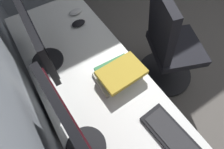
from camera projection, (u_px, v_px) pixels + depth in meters
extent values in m
cube|color=white|center=(105.00, 99.00, 1.02)|extent=(1.95, 0.62, 0.03)
cylinder|color=silver|center=(80.00, 31.00, 1.80)|extent=(0.05, 0.05, 0.70)
cylinder|color=silver|center=(33.00, 52.00, 1.66)|extent=(0.05, 0.05, 0.70)
cube|color=white|center=(96.00, 108.00, 1.37)|extent=(0.40, 0.50, 0.69)
cube|color=silver|center=(122.00, 93.00, 1.44)|extent=(0.37, 0.01, 0.61)
cylinder|color=black|center=(86.00, 147.00, 0.86)|extent=(0.20, 0.20, 0.01)
cylinder|color=black|center=(85.00, 145.00, 0.81)|extent=(0.04, 0.04, 0.10)
cube|color=black|center=(77.00, 135.00, 0.64)|extent=(0.52, 0.06, 0.32)
cube|color=#330F14|center=(81.00, 133.00, 0.64)|extent=(0.47, 0.03, 0.28)
cylinder|color=black|center=(48.00, 60.00, 1.13)|extent=(0.20, 0.20, 0.01)
cylinder|color=black|center=(45.00, 55.00, 1.09)|extent=(0.04, 0.04, 0.10)
cube|color=black|center=(33.00, 33.00, 0.92)|extent=(0.55, 0.05, 0.28)
cube|color=black|center=(36.00, 32.00, 0.93)|extent=(0.50, 0.03, 0.25)
cube|color=black|center=(178.00, 143.00, 0.87)|extent=(0.43, 0.17, 0.02)
cube|color=#2D2D30|center=(179.00, 143.00, 0.86)|extent=(0.39, 0.14, 0.00)
ellipsoid|color=black|center=(78.00, 23.00, 1.29)|extent=(0.06, 0.10, 0.03)
ellipsoid|color=silver|center=(76.00, 12.00, 1.36)|extent=(0.06, 0.10, 0.03)
cube|color=beige|center=(117.00, 76.00, 1.07)|extent=(0.19, 0.26, 0.02)
cube|color=#3D8456|center=(118.00, 73.00, 1.05)|extent=(0.20, 0.22, 0.02)
cube|color=gold|center=(122.00, 73.00, 1.02)|extent=(0.19, 0.27, 0.03)
cube|color=black|center=(176.00, 48.00, 1.54)|extent=(0.56, 0.55, 0.07)
cube|color=black|center=(162.00, 27.00, 1.28)|extent=(0.42, 0.26, 0.50)
cylinder|color=black|center=(169.00, 62.00, 1.73)|extent=(0.05, 0.05, 0.37)
cylinder|color=black|center=(164.00, 73.00, 1.90)|extent=(0.56, 0.56, 0.03)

